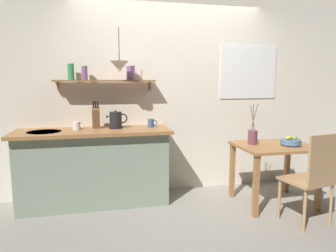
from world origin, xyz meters
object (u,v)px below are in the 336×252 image
(electric_kettle, at_px, (116,120))
(coffee_mug_spare, at_px, (151,123))
(dining_table, at_px, (274,155))
(twig_vase, at_px, (253,137))
(knife_block, at_px, (96,117))
(coffee_mug_by_sink, at_px, (77,126))
(pendant_lamp, at_px, (119,66))
(fruit_bowl, at_px, (291,141))
(dining_chair_near, at_px, (313,175))

(electric_kettle, bearing_deg, coffee_mug_spare, -2.04)
(electric_kettle, relative_size, coffee_mug_spare, 2.13)
(dining_table, bearing_deg, twig_vase, 158.28)
(twig_vase, distance_m, knife_block, 1.92)
(coffee_mug_by_sink, relative_size, coffee_mug_spare, 1.06)
(coffee_mug_by_sink, xyz_separation_m, coffee_mug_spare, (0.90, 0.00, 0.00))
(knife_block, height_order, pendant_lamp, pendant_lamp)
(coffee_mug_spare, relative_size, pendant_lamp, 0.24)
(dining_table, relative_size, knife_block, 2.67)
(knife_block, height_order, coffee_mug_spare, knife_block)
(dining_table, bearing_deg, fruit_bowl, -21.80)
(electric_kettle, height_order, coffee_mug_by_sink, electric_kettle)
(coffee_mug_by_sink, bearing_deg, twig_vase, -10.90)
(dining_table, distance_m, dining_chair_near, 0.62)
(dining_chair_near, relative_size, coffee_mug_spare, 8.13)
(coffee_mug_by_sink, bearing_deg, coffee_mug_spare, 0.22)
(fruit_bowl, xyz_separation_m, coffee_mug_by_sink, (-2.49, 0.56, 0.19))
(dining_table, distance_m, twig_vase, 0.34)
(pendant_lamp, bearing_deg, dining_chair_near, -28.83)
(dining_chair_near, height_order, twig_vase, twig_vase)
(dining_chair_near, xyz_separation_m, fruit_bowl, (0.10, 0.54, 0.24))
(coffee_mug_spare, distance_m, pendant_lamp, 0.80)
(dining_table, xyz_separation_m, dining_chair_near, (0.07, -0.61, -0.07))
(dining_table, height_order, fruit_bowl, fruit_bowl)
(coffee_mug_by_sink, bearing_deg, electric_kettle, 2.35)
(knife_block, relative_size, coffee_mug_spare, 2.77)
(dining_chair_near, height_order, electric_kettle, electric_kettle)
(pendant_lamp, bearing_deg, electric_kettle, 119.53)
(fruit_bowl, bearing_deg, coffee_mug_by_sink, 167.22)
(knife_block, distance_m, coffee_mug_spare, 0.68)
(twig_vase, height_order, coffee_mug_spare, twig_vase)
(dining_table, height_order, knife_block, knife_block)
(fruit_bowl, height_order, coffee_mug_spare, coffee_mug_spare)
(dining_chair_near, distance_m, electric_kettle, 2.29)
(fruit_bowl, distance_m, twig_vase, 0.45)
(fruit_bowl, xyz_separation_m, twig_vase, (-0.41, 0.16, 0.04))
(pendant_lamp, bearing_deg, coffee_mug_by_sink, 171.91)
(dining_table, height_order, electric_kettle, electric_kettle)
(fruit_bowl, relative_size, pendant_lamp, 0.47)
(twig_vase, height_order, pendant_lamp, pendant_lamp)
(dining_table, distance_m, fruit_bowl, 0.25)
(twig_vase, distance_m, electric_kettle, 1.68)
(twig_vase, bearing_deg, electric_kettle, 165.48)
(dining_table, relative_size, electric_kettle, 3.49)
(dining_table, xyz_separation_m, coffee_mug_spare, (-1.42, 0.50, 0.37))
(electric_kettle, relative_size, coffee_mug_by_sink, 2.01)
(fruit_bowl, bearing_deg, twig_vase, 158.25)
(coffee_mug_by_sink, distance_m, pendant_lamp, 0.87)
(pendant_lamp, bearing_deg, dining_table, -13.20)
(coffee_mug_by_sink, xyz_separation_m, pendant_lamp, (0.51, -0.07, 0.70))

